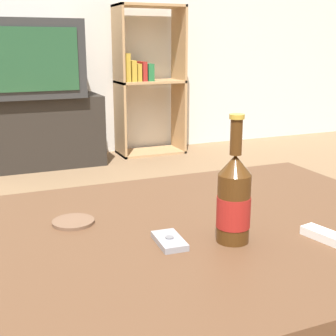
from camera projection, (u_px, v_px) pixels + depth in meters
name	position (u px, v px, depth m)	size (l,w,h in m)	color
coffee_table	(195.00, 251.00, 1.15)	(1.21, 0.89, 0.50)	brown
tv_stand	(37.00, 132.00, 3.62)	(0.98, 0.43, 0.54)	#28231E
television	(32.00, 59.00, 3.48)	(0.69, 0.54, 0.56)	#2D2D2D
bookshelf	(146.00, 79.00, 3.94)	(0.56, 0.30, 1.24)	tan
beer_bottle	(234.00, 200.00, 1.03)	(0.08, 0.08, 0.29)	#47280F
cell_phone	(169.00, 241.00, 1.04)	(0.06, 0.11, 0.02)	gray
remote_control	(332.00, 238.00, 1.04)	(0.07, 0.15, 0.02)	white
coaster	(73.00, 222.00, 1.16)	(0.10, 0.10, 0.01)	brown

